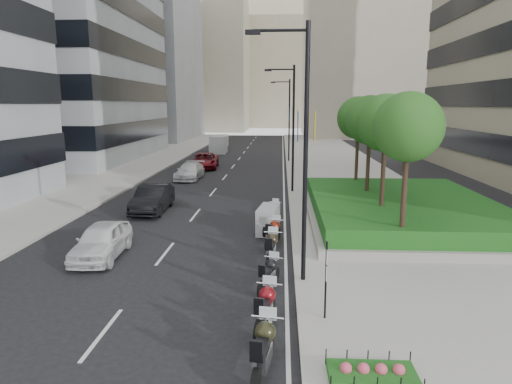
# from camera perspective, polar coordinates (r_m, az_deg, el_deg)

# --- Properties ---
(ground) EXTENTS (160.00, 160.00, 0.00)m
(ground) POSITION_cam_1_polar(r_m,az_deg,el_deg) (16.26, -9.62, -12.18)
(ground) COLOR black
(ground) RESTS_ON ground
(sidewalk_right) EXTENTS (10.00, 100.00, 0.15)m
(sidewalk_right) POSITION_cam_1_polar(r_m,az_deg,el_deg) (45.35, 10.17, 2.82)
(sidewalk_right) COLOR #9E9B93
(sidewalk_right) RESTS_ON ground
(sidewalk_left) EXTENTS (8.00, 100.00, 0.15)m
(sidewalk_left) POSITION_cam_1_polar(r_m,az_deg,el_deg) (47.59, -15.83, 2.95)
(sidewalk_left) COLOR #9E9B93
(sidewalk_left) RESTS_ON ground
(lane_edge) EXTENTS (0.12, 100.00, 0.01)m
(lane_edge) POSITION_cam_1_polar(r_m,az_deg,el_deg) (45.02, 3.45, 2.82)
(lane_edge) COLOR silver
(lane_edge) RESTS_ON ground
(lane_centre) EXTENTS (0.12, 100.00, 0.01)m
(lane_centre) POSITION_cam_1_polar(r_m,az_deg,el_deg) (45.29, -3.15, 2.87)
(lane_centre) COLOR silver
(lane_centre) RESTS_ON ground
(building_grey_far) EXTENTS (22.00, 26.00, 30.00)m
(building_grey_far) POSITION_cam_1_polar(r_m,az_deg,el_deg) (89.34, -15.35, 16.12)
(building_grey_far) COLOR gray
(building_grey_far) RESTS_ON ground
(building_cream_right) EXTENTS (28.00, 24.00, 36.00)m
(building_cream_right) POSITION_cam_1_polar(r_m,az_deg,el_deg) (97.07, 14.87, 17.48)
(building_cream_right) COLOR #B7AD93
(building_cream_right) RESTS_ON ground
(building_cream_left) EXTENTS (26.00, 24.00, 34.00)m
(building_cream_left) POSITION_cam_1_polar(r_m,az_deg,el_deg) (117.05, -7.70, 16.06)
(building_cream_left) COLOR #B7AD93
(building_cream_left) RESTS_ON ground
(building_cream_centre) EXTENTS (30.00, 24.00, 38.00)m
(building_cream_centre) POSITION_cam_1_polar(r_m,az_deg,el_deg) (135.17, 2.66, 16.29)
(building_cream_centre) COLOR #B7AD93
(building_cream_centre) RESTS_ON ground
(planter) EXTENTS (10.00, 14.00, 0.40)m
(planter) POSITION_cam_1_polar(r_m,az_deg,el_deg) (26.12, 17.59, -2.85)
(planter) COLOR gray
(planter) RESTS_ON sidewalk_right
(hedge) EXTENTS (9.40, 13.40, 0.80)m
(hedge) POSITION_cam_1_polar(r_m,az_deg,el_deg) (25.99, 17.67, -1.57)
(hedge) COLOR #174C15
(hedge) RESTS_ON planter
(flower_bed) EXTENTS (2.00, 1.00, 0.20)m
(flower_bed) POSITION_cam_1_polar(r_m,az_deg,el_deg) (11.54, 14.31, -21.30)
(flower_bed) COLOR #174C15
(flower_bed) RESTS_ON sidewalk_right
(tree_0) EXTENTS (2.80, 2.80, 6.30)m
(tree_0) POSITION_cam_1_polar(r_m,az_deg,el_deg) (19.26, 18.49, 7.65)
(tree_0) COLOR #332319
(tree_0) RESTS_ON planter
(tree_1) EXTENTS (2.80, 2.80, 6.30)m
(tree_1) POSITION_cam_1_polar(r_m,az_deg,el_deg) (23.14, 15.90, 8.25)
(tree_1) COLOR #332319
(tree_1) RESTS_ON planter
(tree_2) EXTENTS (2.80, 2.80, 6.30)m
(tree_2) POSITION_cam_1_polar(r_m,az_deg,el_deg) (27.06, 14.06, 8.67)
(tree_2) COLOR #332319
(tree_2) RESTS_ON planter
(tree_3) EXTENTS (2.80, 2.80, 6.30)m
(tree_3) POSITION_cam_1_polar(r_m,az_deg,el_deg) (30.99, 12.68, 8.97)
(tree_3) COLOR #332319
(tree_3) RESTS_ON planter
(lamp_post_0) EXTENTS (2.34, 0.45, 9.00)m
(lamp_post_0) POSITION_cam_1_polar(r_m,az_deg,el_deg) (15.64, 5.68, 6.20)
(lamp_post_0) COLOR black
(lamp_post_0) RESTS_ON ground
(lamp_post_1) EXTENTS (2.34, 0.45, 9.00)m
(lamp_post_1) POSITION_cam_1_polar(r_m,az_deg,el_deg) (32.60, 4.42, 8.66)
(lamp_post_1) COLOR black
(lamp_post_1) RESTS_ON ground
(lamp_post_2) EXTENTS (2.34, 0.45, 9.00)m
(lamp_post_2) POSITION_cam_1_polar(r_m,az_deg,el_deg) (50.59, 4.00, 9.46)
(lamp_post_2) COLOR black
(lamp_post_2) RESTS_ON ground
(parking_sign) EXTENTS (0.06, 0.32, 2.50)m
(parking_sign) POSITION_cam_1_polar(r_m,az_deg,el_deg) (13.55, 8.74, -10.34)
(parking_sign) COLOR black
(parking_sign) RESTS_ON ground
(motorcycle_0) EXTENTS (0.81, 2.42, 1.21)m
(motorcycle_0) POSITION_cam_1_polar(r_m,az_deg,el_deg) (11.41, 0.93, -19.02)
(motorcycle_0) COLOR black
(motorcycle_0) RESTS_ON ground
(motorcycle_1) EXTENTS (0.78, 2.30, 1.15)m
(motorcycle_1) POSITION_cam_1_polar(r_m,az_deg,el_deg) (13.46, 1.18, -14.25)
(motorcycle_1) COLOR black
(motorcycle_1) RESTS_ON ground
(motorcycle_2) EXTENTS (0.86, 1.98, 1.02)m
(motorcycle_2) POSITION_cam_1_polar(r_m,az_deg,el_deg) (16.09, 1.66, -10.19)
(motorcycle_2) COLOR black
(motorcycle_2) RESTS_ON ground
(motorcycle_3) EXTENTS (0.77, 2.30, 1.14)m
(motorcycle_3) POSITION_cam_1_polar(r_m,az_deg,el_deg) (18.63, 1.94, -6.99)
(motorcycle_3) COLOR black
(motorcycle_3) RESTS_ON ground
(motorcycle_4) EXTENTS (0.84, 2.19, 1.11)m
(motorcycle_4) POSITION_cam_1_polar(r_m,az_deg,el_deg) (20.77, 2.15, -5.14)
(motorcycle_4) COLOR black
(motorcycle_4) RESTS_ON ground
(motorcycle_5) EXTENTS (1.17, 2.30, 1.32)m
(motorcycle_5) POSITION_cam_1_polar(r_m,az_deg,el_deg) (22.83, 1.53, -3.48)
(motorcycle_5) COLOR black
(motorcycle_5) RESTS_ON ground
(motorcycle_6) EXTENTS (0.84, 2.00, 1.03)m
(motorcycle_6) POSITION_cam_1_polar(r_m,az_deg,el_deg) (24.95, 2.11, -2.50)
(motorcycle_6) COLOR black
(motorcycle_6) RESTS_ON ground
(car_a) EXTENTS (1.91, 4.35, 1.46)m
(car_a) POSITION_cam_1_polar(r_m,az_deg,el_deg) (20.24, -18.75, -5.77)
(car_a) COLOR white
(car_a) RESTS_ON ground
(car_b) EXTENTS (1.76, 4.84, 1.58)m
(car_b) POSITION_cam_1_polar(r_m,az_deg,el_deg) (27.91, -12.80, -0.81)
(car_b) COLOR black
(car_b) RESTS_ON ground
(car_c) EXTENTS (2.10, 4.84, 1.39)m
(car_c) POSITION_cam_1_polar(r_m,az_deg,el_deg) (39.49, -8.28, 2.60)
(car_c) COLOR silver
(car_c) RESTS_ON ground
(car_d) EXTENTS (2.93, 5.65, 1.52)m
(car_d) POSITION_cam_1_polar(r_m,az_deg,el_deg) (46.13, -6.41, 3.92)
(car_d) COLOR maroon
(car_d) RESTS_ON ground
(delivery_van) EXTENTS (2.18, 5.40, 2.24)m
(delivery_van) POSITION_cam_1_polar(r_m,az_deg,el_deg) (60.94, -4.64, 5.91)
(delivery_van) COLOR #B8B8BA
(delivery_van) RESTS_ON ground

